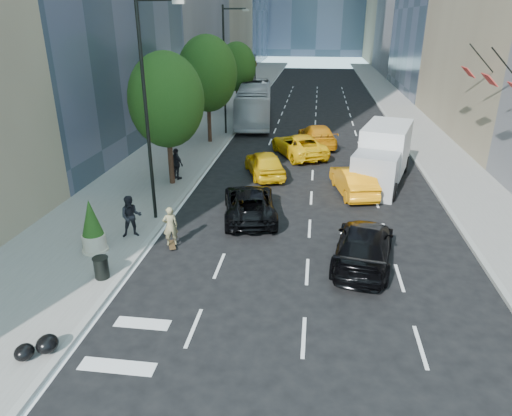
# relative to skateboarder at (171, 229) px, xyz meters

# --- Properties ---
(ground) EXTENTS (160.00, 160.00, 0.00)m
(ground) POSITION_rel_skateboarder_xyz_m (4.86, -1.32, -0.87)
(ground) COLOR black
(ground) RESTS_ON ground
(sidewalk_left) EXTENTS (6.00, 120.00, 0.15)m
(sidewalk_left) POSITION_rel_skateboarder_xyz_m (-4.14, 28.68, -0.80)
(sidewalk_left) COLOR slate
(sidewalk_left) RESTS_ON ground
(sidewalk_right) EXTENTS (4.00, 120.00, 0.15)m
(sidewalk_right) POSITION_rel_skateboarder_xyz_m (14.86, 28.68, -0.80)
(sidewalk_right) COLOR slate
(sidewalk_right) RESTS_ON ground
(lamp_near) EXTENTS (2.13, 0.22, 10.00)m
(lamp_near) POSITION_rel_skateboarder_xyz_m (-1.46, 2.68, 4.94)
(lamp_near) COLOR black
(lamp_near) RESTS_ON sidewalk_left
(lamp_far) EXTENTS (2.13, 0.22, 10.00)m
(lamp_far) POSITION_rel_skateboarder_xyz_m (-1.46, 20.68, 4.94)
(lamp_far) COLOR black
(lamp_far) RESTS_ON sidewalk_left
(tree_near) EXTENTS (4.20, 4.20, 7.46)m
(tree_near) POSITION_rel_skateboarder_xyz_m (-2.34, 7.68, 4.10)
(tree_near) COLOR black
(tree_near) RESTS_ON sidewalk_left
(tree_mid) EXTENTS (4.50, 4.50, 7.99)m
(tree_mid) POSITION_rel_skateboarder_xyz_m (-2.34, 17.68, 4.44)
(tree_mid) COLOR black
(tree_mid) RESTS_ON sidewalk_left
(tree_far) EXTENTS (3.90, 3.90, 6.92)m
(tree_far) POSITION_rel_skateboarder_xyz_m (-2.34, 30.68, 3.75)
(tree_far) COLOR black
(tree_far) RESTS_ON sidewalk_left
(traffic_signal) EXTENTS (2.48, 0.53, 5.20)m
(traffic_signal) POSITION_rel_skateboarder_xyz_m (-1.54, 38.68, 3.36)
(traffic_signal) COLOR black
(traffic_signal) RESTS_ON sidewalk_left
(facade_flags) EXTENTS (1.85, 13.30, 2.05)m
(facade_flags) POSITION_rel_skateboarder_xyz_m (15.51, 8.68, 5.31)
(facade_flags) COLOR black
(facade_flags) RESTS_ON ground
(skateboarder) EXTENTS (0.75, 0.64, 1.75)m
(skateboarder) POSITION_rel_skateboarder_xyz_m (0.00, 0.00, 0.00)
(skateboarder) COLOR olive
(skateboarder) RESTS_ON ground
(black_sedan_lincoln) EXTENTS (3.38, 5.65, 1.47)m
(black_sedan_lincoln) POSITION_rel_skateboarder_xyz_m (2.86, 3.68, -0.14)
(black_sedan_lincoln) COLOR black
(black_sedan_lincoln) RESTS_ON ground
(black_sedan_mercedes) EXTENTS (3.04, 5.66, 1.56)m
(black_sedan_mercedes) POSITION_rel_skateboarder_xyz_m (8.04, -0.32, -0.09)
(black_sedan_mercedes) COLOR black
(black_sedan_mercedes) RESTS_ON ground
(taxi_a) EXTENTS (3.32, 5.08, 1.61)m
(taxi_a) POSITION_rel_skateboarder_xyz_m (2.86, 10.18, -0.07)
(taxi_a) COLOR #DBA70B
(taxi_a) RESTS_ON ground
(taxi_b) EXTENTS (2.60, 4.97, 1.56)m
(taxi_b) POSITION_rel_skateboarder_xyz_m (8.15, 7.68, -0.10)
(taxi_b) COLOR orange
(taxi_b) RESTS_ON ground
(taxi_c) EXTENTS (4.73, 6.21, 1.57)m
(taxi_c) POSITION_rel_skateboarder_xyz_m (4.77, 14.96, -0.09)
(taxi_c) COLOR yellow
(taxi_c) RESTS_ON ground
(taxi_d) EXTENTS (3.35, 5.88, 1.61)m
(taxi_d) POSITION_rel_skateboarder_xyz_m (6.06, 18.07, -0.07)
(taxi_d) COLOR orange
(taxi_d) RESTS_ON ground
(city_bus) EXTENTS (4.19, 12.92, 3.53)m
(city_bus) POSITION_rel_skateboarder_xyz_m (0.06, 26.15, 0.89)
(city_bus) COLOR silver
(city_bus) RESTS_ON ground
(box_truck) EXTENTS (4.27, 7.30, 3.30)m
(box_truck) POSITION_rel_skateboarder_xyz_m (9.95, 9.98, 0.80)
(box_truck) COLOR silver
(box_truck) RESTS_ON ground
(pedestrian_a) EXTENTS (1.12, 1.00, 1.90)m
(pedestrian_a) POSITION_rel_skateboarder_xyz_m (-1.94, 0.52, 0.23)
(pedestrian_a) COLOR black
(pedestrian_a) RESTS_ON sidewalk_left
(pedestrian_b) EXTENTS (1.18, 1.03, 1.91)m
(pedestrian_b) POSITION_rel_skateboarder_xyz_m (-2.24, 8.41, 0.23)
(pedestrian_b) COLOR black
(pedestrian_b) RESTS_ON sidewalk_left
(trash_can) EXTENTS (0.54, 0.54, 0.80)m
(trash_can) POSITION_rel_skateboarder_xyz_m (-1.74, -3.02, -0.32)
(trash_can) COLOR black
(trash_can) RESTS_ON sidewalk_left
(planter_shrub) EXTENTS (0.96, 0.96, 2.29)m
(planter_shrub) POSITION_rel_skateboarder_xyz_m (-2.97, -1.03, 0.37)
(planter_shrub) COLOR #BAAF9A
(planter_shrub) RESTS_ON sidewalk_left
(garbage_bags) EXTENTS (1.05, 1.02, 0.52)m
(garbage_bags) POSITION_rel_skateboarder_xyz_m (-1.69, -7.29, -0.48)
(garbage_bags) COLOR black
(garbage_bags) RESTS_ON sidewalk_left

